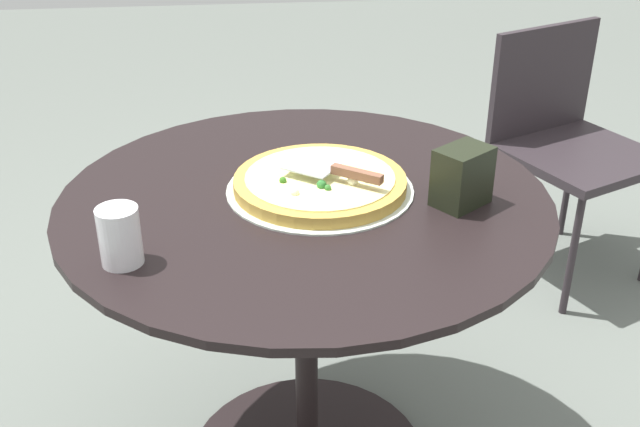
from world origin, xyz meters
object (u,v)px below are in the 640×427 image
Objects in this scene: patio_table at (306,280)px; pizza_on_tray at (320,183)px; napkin_dispenser at (462,176)px; pizza_server at (335,170)px; patio_chair_far at (566,133)px; drinking_cup at (120,236)px.

patio_table is 0.22m from pizza_on_tray.
pizza_server is at bearing -51.09° from napkin_dispenser.
pizza_on_tray is 0.05m from pizza_server.
patio_chair_far is (-0.88, -0.86, -0.31)m from pizza_server.
napkin_dispenser is (-0.24, 0.07, 0.00)m from pizza_server.
patio_table is 2.60× the size of pizza_on_tray.
drinking_cup reaches higher than pizza_server.
napkin_dispenser is at bearing 166.88° from patio_table.
patio_chair_far is at bearing -139.82° from drinking_cup.
patio_chair_far is at bearing -137.31° from pizza_on_tray.
pizza_server is (-0.03, 0.02, 0.04)m from pizza_on_tray.
patio_chair_far is at bearing -137.71° from patio_table.
patio_table is 9.54× the size of drinking_cup.
pizza_server is at bearing 44.32° from patio_chair_far.
pizza_server is 0.45m from drinking_cup.
pizza_on_tray is 0.29m from napkin_dispenser.
pizza_on_tray is 1.26m from patio_chair_far.
pizza_on_tray is at bearing -146.86° from drinking_cup.
drinking_cup is at bearing -22.26° from napkin_dispenser.
drinking_cup is 0.66m from napkin_dispenser.
pizza_server is 0.24× the size of patio_chair_far.
napkin_dispenser reaches higher than patio_chair_far.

